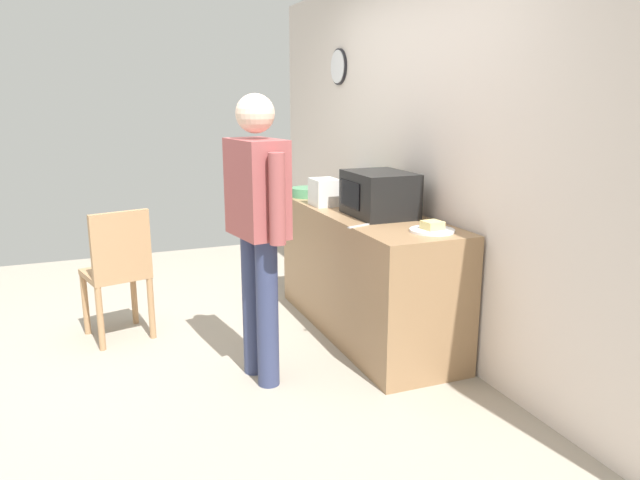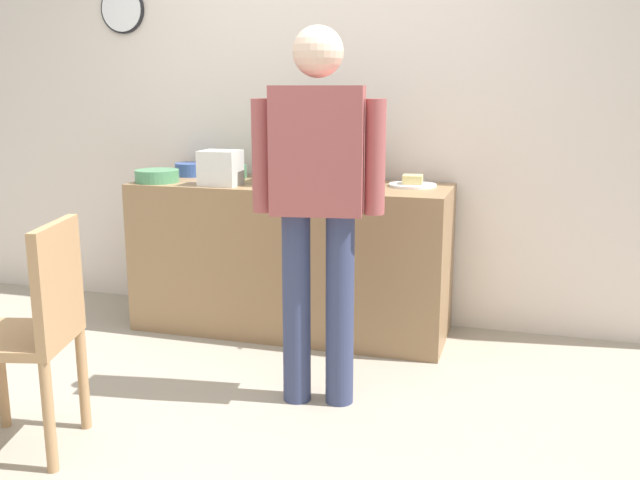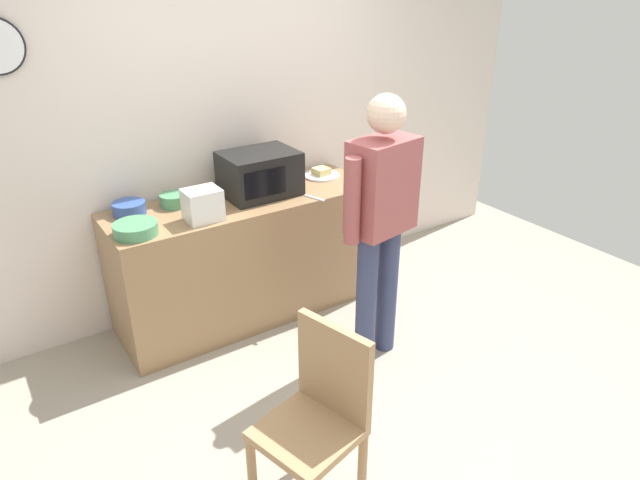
{
  "view_description": "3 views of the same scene",
  "coord_description": "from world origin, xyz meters",
  "px_view_note": "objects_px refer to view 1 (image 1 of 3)",
  "views": [
    {
      "loc": [
        3.64,
        -0.61,
        1.69
      ],
      "look_at": [
        -0.01,
        0.83,
        0.74
      ],
      "focal_mm": 33.69,
      "sensor_mm": 36.0,
      "label": 1
    },
    {
      "loc": [
        1.25,
        -2.66,
        1.45
      ],
      "look_at": [
        0.2,
        0.82,
        0.66
      ],
      "focal_mm": 39.6,
      "sensor_mm": 36.0,
      "label": 2
    },
    {
      "loc": [
        -1.64,
        -2.03,
        2.3
      ],
      "look_at": [
        0.21,
        0.74,
        0.7
      ],
      "focal_mm": 31.53,
      "sensor_mm": 36.0,
      "label": 3
    }
  ],
  "objects_px": {
    "toaster": "(324,192)",
    "sandwich_plate": "(432,229)",
    "salad_bowl": "(359,196)",
    "mixing_bowl": "(307,192)",
    "cereal_bowl": "(347,190)",
    "spoon_utensil": "(401,210)",
    "fork_utensil": "(359,226)",
    "wooden_chair": "(118,269)",
    "microwave": "(379,194)",
    "person_standing": "(258,218)"
  },
  "relations": [
    {
      "from": "spoon_utensil",
      "to": "wooden_chair",
      "type": "xyz_separation_m",
      "value": [
        -0.52,
        -1.93,
        -0.37
      ]
    },
    {
      "from": "salad_bowl",
      "to": "microwave",
      "type": "bearing_deg",
      "value": -12.16
    },
    {
      "from": "sandwich_plate",
      "to": "fork_utensil",
      "type": "relative_size",
      "value": 1.6
    },
    {
      "from": "person_standing",
      "to": "wooden_chair",
      "type": "height_order",
      "value": "person_standing"
    },
    {
      "from": "cereal_bowl",
      "to": "person_standing",
      "type": "height_order",
      "value": "person_standing"
    },
    {
      "from": "wooden_chair",
      "to": "salad_bowl",
      "type": "bearing_deg",
      "value": 88.05
    },
    {
      "from": "sandwich_plate",
      "to": "person_standing",
      "type": "height_order",
      "value": "person_standing"
    },
    {
      "from": "mixing_bowl",
      "to": "spoon_utensil",
      "type": "height_order",
      "value": "mixing_bowl"
    },
    {
      "from": "toaster",
      "to": "wooden_chair",
      "type": "relative_size",
      "value": 0.23
    },
    {
      "from": "toaster",
      "to": "microwave",
      "type": "bearing_deg",
      "value": 21.28
    },
    {
      "from": "person_standing",
      "to": "wooden_chair",
      "type": "relative_size",
      "value": 1.81
    },
    {
      "from": "cereal_bowl",
      "to": "spoon_utensil",
      "type": "distance_m",
      "value": 0.75
    },
    {
      "from": "microwave",
      "to": "wooden_chair",
      "type": "relative_size",
      "value": 0.53
    },
    {
      "from": "toaster",
      "to": "sandwich_plate",
      "type": "bearing_deg",
      "value": 14.29
    },
    {
      "from": "fork_utensil",
      "to": "cereal_bowl",
      "type": "bearing_deg",
      "value": 159.38
    },
    {
      "from": "cereal_bowl",
      "to": "toaster",
      "type": "distance_m",
      "value": 0.5
    },
    {
      "from": "sandwich_plate",
      "to": "fork_utensil",
      "type": "bearing_deg",
      "value": -129.92
    },
    {
      "from": "toaster",
      "to": "spoon_utensil",
      "type": "relative_size",
      "value": 1.29
    },
    {
      "from": "microwave",
      "to": "person_standing",
      "type": "bearing_deg",
      "value": -72.14
    },
    {
      "from": "fork_utensil",
      "to": "spoon_utensil",
      "type": "height_order",
      "value": "same"
    },
    {
      "from": "cereal_bowl",
      "to": "person_standing",
      "type": "relative_size",
      "value": 0.12
    },
    {
      "from": "salad_bowl",
      "to": "cereal_bowl",
      "type": "bearing_deg",
      "value": 175.3
    },
    {
      "from": "toaster",
      "to": "person_standing",
      "type": "bearing_deg",
      "value": -42.53
    },
    {
      "from": "salad_bowl",
      "to": "wooden_chair",
      "type": "bearing_deg",
      "value": -91.95
    },
    {
      "from": "mixing_bowl",
      "to": "person_standing",
      "type": "bearing_deg",
      "value": -31.71
    },
    {
      "from": "salad_bowl",
      "to": "cereal_bowl",
      "type": "distance_m",
      "value": 0.29
    },
    {
      "from": "person_standing",
      "to": "cereal_bowl",
      "type": "bearing_deg",
      "value": 137.05
    },
    {
      "from": "cereal_bowl",
      "to": "wooden_chair",
      "type": "height_order",
      "value": "cereal_bowl"
    },
    {
      "from": "wooden_chair",
      "to": "toaster",
      "type": "bearing_deg",
      "value": 84.94
    },
    {
      "from": "spoon_utensil",
      "to": "person_standing",
      "type": "height_order",
      "value": "person_standing"
    },
    {
      "from": "mixing_bowl",
      "to": "toaster",
      "type": "relative_size",
      "value": 1.18
    },
    {
      "from": "cereal_bowl",
      "to": "spoon_utensil",
      "type": "xyz_separation_m",
      "value": [
        0.74,
        0.1,
        -0.04
      ]
    },
    {
      "from": "salad_bowl",
      "to": "wooden_chair",
      "type": "xyz_separation_m",
      "value": [
        -0.06,
        -1.81,
        -0.41
      ]
    },
    {
      "from": "microwave",
      "to": "person_standing",
      "type": "relative_size",
      "value": 0.29
    },
    {
      "from": "spoon_utensil",
      "to": "mixing_bowl",
      "type": "bearing_deg",
      "value": -152.09
    },
    {
      "from": "spoon_utensil",
      "to": "wooden_chair",
      "type": "bearing_deg",
      "value": -104.93
    },
    {
      "from": "microwave",
      "to": "mixing_bowl",
      "type": "bearing_deg",
      "value": -169.0
    },
    {
      "from": "mixing_bowl",
      "to": "spoon_utensil",
      "type": "distance_m",
      "value": 0.91
    },
    {
      "from": "sandwich_plate",
      "to": "cereal_bowl",
      "type": "relative_size",
      "value": 1.31
    },
    {
      "from": "microwave",
      "to": "fork_utensil",
      "type": "bearing_deg",
      "value": -46.3
    },
    {
      "from": "sandwich_plate",
      "to": "salad_bowl",
      "type": "relative_size",
      "value": 1.49
    },
    {
      "from": "cereal_bowl",
      "to": "fork_utensil",
      "type": "relative_size",
      "value": 1.23
    },
    {
      "from": "salad_bowl",
      "to": "mixing_bowl",
      "type": "distance_m",
      "value": 0.46
    },
    {
      "from": "microwave",
      "to": "toaster",
      "type": "relative_size",
      "value": 2.27
    },
    {
      "from": "toaster",
      "to": "fork_utensil",
      "type": "distance_m",
      "value": 0.78
    },
    {
      "from": "salad_bowl",
      "to": "mixing_bowl",
      "type": "xyz_separation_m",
      "value": [
        -0.35,
        -0.3,
        -0.0
      ]
    },
    {
      "from": "salad_bowl",
      "to": "fork_utensil",
      "type": "height_order",
      "value": "salad_bowl"
    },
    {
      "from": "salad_bowl",
      "to": "toaster",
      "type": "xyz_separation_m",
      "value": [
        0.07,
        -0.32,
        0.06
      ]
    },
    {
      "from": "mixing_bowl",
      "to": "microwave",
      "type": "bearing_deg",
      "value": 11.0
    },
    {
      "from": "mixing_bowl",
      "to": "person_standing",
      "type": "height_order",
      "value": "person_standing"
    }
  ]
}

